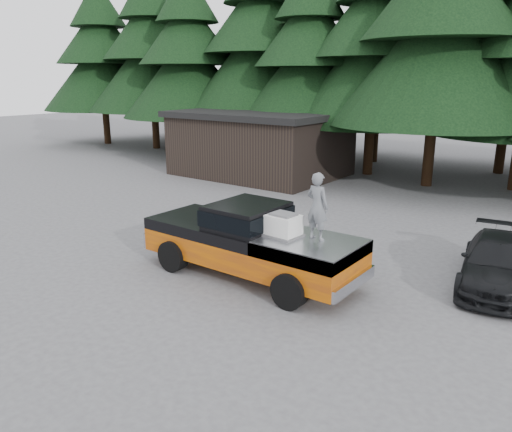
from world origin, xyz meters
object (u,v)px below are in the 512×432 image
Objects in this scene: air_compressor at (283,226)px; parked_car at (498,263)px; pickup_truck at (250,252)px; man_on_bed at (317,206)px; utility_building at (260,143)px.

parked_car is (4.14, 3.32, -0.98)m from air_compressor.
pickup_truck is 2.36m from man_on_bed.
parked_car is at bearing 31.27° from pickup_truck.
man_on_bed is at bearing 4.88° from pickup_truck.
pickup_truck is 14.06m from utility_building.
man_on_bed is 0.39× the size of parked_car.
utility_building is (-8.17, 11.40, 1.00)m from pickup_truck.
pickup_truck is 1.45× the size of parked_car.
utility_building reaches higher than parked_car.
air_compressor is at bearing -150.82° from parked_car.
utility_building is (-13.42, 8.22, 1.07)m from parked_car.
man_on_bed reaches higher than pickup_truck.
air_compressor is 0.46× the size of man_on_bed.
man_on_bed is at bearing -147.88° from parked_car.
parked_car is (5.25, 3.19, -0.07)m from pickup_truck.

